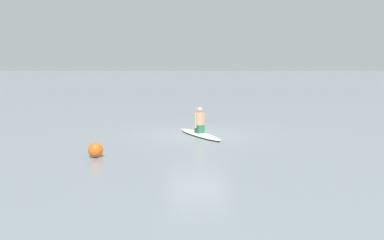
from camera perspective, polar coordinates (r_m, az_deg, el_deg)
name	(u,v)px	position (r m, az deg, el deg)	size (l,w,h in m)	color
ground_plane	(197,135)	(17.89, 0.65, -1.99)	(400.00, 400.00, 0.00)	gray
surfboard	(200,134)	(17.73, 1.01, -1.87)	(3.40, 0.61, 0.12)	silver
person_paddler	(200,121)	(17.65, 1.01, -0.16)	(0.45, 0.43, 1.04)	#26664C
buoy_marker	(95,150)	(13.92, -12.44, -3.82)	(0.46, 0.46, 0.46)	#E55919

